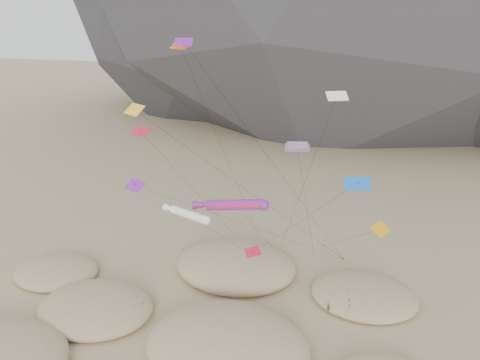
% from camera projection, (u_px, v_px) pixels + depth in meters
% --- Properties ---
extents(dunes, '(49.41, 38.23, 4.57)m').
position_uv_depth(dunes, '(189.00, 330.00, 46.51)').
color(dunes, '#CCB789').
rests_on(dunes, ground).
extents(dune_grass, '(44.99, 28.43, 1.49)m').
position_uv_depth(dune_grass, '(195.00, 336.00, 45.57)').
color(dune_grass, black).
rests_on(dune_grass, ground).
extents(kite_stakes, '(22.42, 6.38, 0.30)m').
position_uv_depth(kite_stakes, '(270.00, 253.00, 62.75)').
color(kite_stakes, '#3F2D1E').
rests_on(kite_stakes, ground).
extents(rainbow_tube_kite, '(8.40, 11.56, 12.27)m').
position_uv_depth(rainbow_tube_kite, '(232.00, 205.00, 49.51)').
color(rainbow_tube_kite, '#FF1A2D').
rests_on(rainbow_tube_kite, ground).
extents(white_tube_kite, '(6.96, 14.90, 12.05)m').
position_uv_depth(white_tube_kite, '(187.00, 214.00, 47.22)').
color(white_tube_kite, white).
rests_on(white_tube_kite, ground).
extents(orange_parafoil, '(9.33, 8.37, 27.78)m').
position_uv_depth(orange_parafoil, '(182.00, 48.00, 50.73)').
color(orange_parafoil, orange).
rests_on(orange_parafoil, ground).
extents(multi_parafoil, '(2.72, 9.81, 17.85)m').
position_uv_depth(multi_parafoil, '(297.00, 148.00, 48.84)').
color(multi_parafoil, red).
rests_on(multi_parafoil, ground).
extents(delta_kites, '(28.50, 19.50, 28.15)m').
position_uv_depth(delta_kites, '(232.00, 160.00, 47.11)').
color(delta_kites, red).
rests_on(delta_kites, ground).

